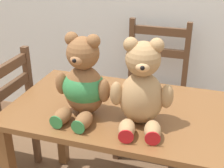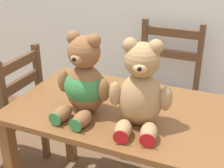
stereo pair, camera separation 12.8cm
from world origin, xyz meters
TOP-DOWN VIEW (x-y plane):
  - dining_table at (0.00, 0.35)m, footprint 1.36×0.70m
  - wooden_chair_behind at (-0.07, 1.07)m, footprint 0.46×0.44m
  - teddy_bear_left at (-0.27, 0.24)m, footprint 0.29×0.30m
  - teddy_bear_right at (0.02, 0.23)m, footprint 0.29×0.31m

SIDE VIEW (x-z plane):
  - wooden_chair_behind at x=-0.07m, z-range -0.03..0.95m
  - dining_table at x=0.00m, z-range 0.25..0.97m
  - teddy_bear_left at x=-0.27m, z-range 0.67..1.08m
  - teddy_bear_right at x=0.02m, z-range 0.69..1.10m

